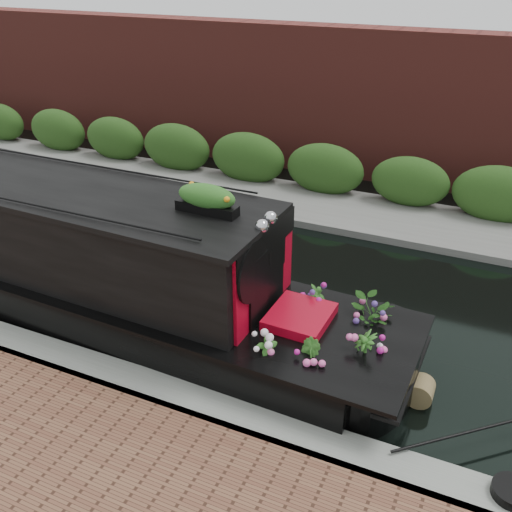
% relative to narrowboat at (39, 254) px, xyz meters
% --- Properties ---
extents(ground, '(80.00, 80.00, 0.00)m').
position_rel_narrowboat_xyz_m(ground, '(3.07, 1.78, -0.91)').
color(ground, black).
rests_on(ground, ground).
extents(near_bank_coping, '(40.00, 0.60, 0.50)m').
position_rel_narrowboat_xyz_m(near_bank_coping, '(3.07, -1.52, -0.91)').
color(near_bank_coping, gray).
rests_on(near_bank_coping, ground).
extents(far_bank_path, '(40.00, 2.40, 0.34)m').
position_rel_narrowboat_xyz_m(far_bank_path, '(3.07, 5.98, -0.91)').
color(far_bank_path, slate).
rests_on(far_bank_path, ground).
extents(far_hedge, '(40.00, 1.10, 2.80)m').
position_rel_narrowboat_xyz_m(far_hedge, '(3.07, 6.88, -0.91)').
color(far_hedge, '#264A18').
rests_on(far_hedge, ground).
extents(far_brick_wall, '(40.00, 1.00, 8.00)m').
position_rel_narrowboat_xyz_m(far_brick_wall, '(3.07, 8.98, -0.91)').
color(far_brick_wall, maroon).
rests_on(far_brick_wall, ground).
extents(narrowboat, '(13.07, 2.69, 3.04)m').
position_rel_narrowboat_xyz_m(narrowboat, '(0.00, 0.00, 0.00)').
color(narrowboat, black).
rests_on(narrowboat, ground).
extents(rope_fender, '(0.39, 0.36, 0.39)m').
position_rel_narrowboat_xyz_m(rope_fender, '(6.88, -0.00, -0.71)').
color(rope_fender, olive).
rests_on(rope_fender, ground).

